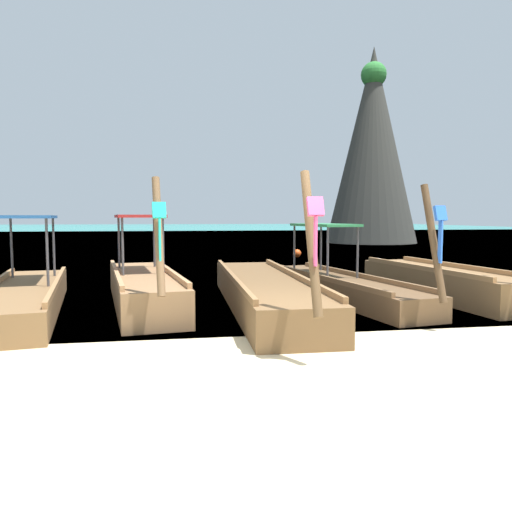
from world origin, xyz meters
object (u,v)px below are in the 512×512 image
(longtail_boat_red_ribbon, at_px, (25,295))
(mooring_buoy_far, at_px, (297,253))
(longtail_boat_turquoise_ribbon, at_px, (143,287))
(longtail_boat_pink_ribbon, at_px, (264,292))
(karst_rock, at_px, (374,149))
(longtail_boat_blue_ribbon, at_px, (339,285))
(longtail_boat_yellow_ribbon, at_px, (440,283))
(mooring_buoy_near, at_px, (378,265))

(longtail_boat_red_ribbon, bearing_deg, mooring_buoy_far, 54.49)
(longtail_boat_turquoise_ribbon, bearing_deg, longtail_boat_pink_ribbon, -15.43)
(longtail_boat_pink_ribbon, distance_m, karst_rock, 27.55)
(longtail_boat_turquoise_ribbon, xyz_separation_m, karst_rock, (14.65, 23.19, 6.25))
(mooring_buoy_far, bearing_deg, longtail_boat_red_ribbon, -125.51)
(longtail_boat_red_ribbon, xyz_separation_m, longtail_boat_pink_ribbon, (4.59, -0.27, -0.01))
(longtail_boat_blue_ribbon, xyz_separation_m, karst_rock, (10.37, 23.02, 6.33))
(longtail_boat_pink_ribbon, height_order, mooring_buoy_far, longtail_boat_pink_ribbon)
(longtail_boat_red_ribbon, distance_m, longtail_boat_yellow_ribbon, 8.76)
(mooring_buoy_near, bearing_deg, longtail_boat_turquoise_ribbon, -144.82)
(longtail_boat_pink_ribbon, bearing_deg, longtail_boat_turquoise_ribbon, 164.57)
(longtail_boat_red_ribbon, height_order, longtail_boat_turquoise_ribbon, longtail_boat_red_ribbon)
(karst_rock, bearing_deg, longtail_boat_blue_ribbon, -114.26)
(longtail_boat_red_ribbon, height_order, longtail_boat_pink_ribbon, longtail_boat_red_ribbon)
(longtail_boat_turquoise_ribbon, xyz_separation_m, mooring_buoy_near, (7.35, 5.18, -0.15))
(longtail_boat_blue_ribbon, xyz_separation_m, mooring_buoy_near, (3.08, 5.01, -0.07))
(longtail_boat_turquoise_ribbon, distance_m, longtail_boat_yellow_ribbon, 6.57)
(longtail_boat_turquoise_ribbon, distance_m, mooring_buoy_near, 8.99)
(longtail_boat_turquoise_ribbon, distance_m, longtail_boat_pink_ribbon, 2.50)
(longtail_boat_turquoise_ribbon, height_order, mooring_buoy_near, longtail_boat_turquoise_ribbon)
(longtail_boat_blue_ribbon, bearing_deg, mooring_buoy_far, 80.71)
(longtail_boat_turquoise_ribbon, relative_size, longtail_boat_blue_ribbon, 0.89)
(longtail_boat_yellow_ribbon, relative_size, mooring_buoy_near, 12.26)
(longtail_boat_turquoise_ribbon, relative_size, longtail_boat_pink_ribbon, 0.77)
(longtail_boat_pink_ribbon, bearing_deg, mooring_buoy_near, 49.79)
(longtail_boat_blue_ribbon, height_order, mooring_buoy_near, longtail_boat_blue_ribbon)
(longtail_boat_turquoise_ribbon, xyz_separation_m, longtail_boat_pink_ribbon, (2.41, -0.66, -0.07))
(karst_rock, bearing_deg, mooring_buoy_near, -112.05)
(longtail_boat_turquoise_ribbon, height_order, longtail_boat_blue_ribbon, longtail_boat_turquoise_ribbon)
(longtail_boat_red_ribbon, xyz_separation_m, mooring_buoy_far, (8.26, 11.58, -0.13))
(longtail_boat_blue_ribbon, bearing_deg, mooring_buoy_near, 58.44)
(longtail_boat_red_ribbon, height_order, mooring_buoy_near, longtail_boat_red_ribbon)
(mooring_buoy_near, bearing_deg, longtail_boat_pink_ribbon, -130.21)
(longtail_boat_yellow_ribbon, bearing_deg, mooring_buoy_near, 81.55)
(longtail_boat_red_ribbon, bearing_deg, longtail_boat_turquoise_ribbon, 10.17)
(karst_rock, height_order, mooring_buoy_near, karst_rock)
(longtail_boat_red_ribbon, xyz_separation_m, mooring_buoy_near, (9.54, 5.57, -0.09))
(longtail_boat_turquoise_ribbon, height_order, longtail_boat_pink_ribbon, longtail_boat_turquoise_ribbon)
(karst_rock, bearing_deg, longtail_boat_pink_ribbon, -117.16)
(longtail_boat_pink_ribbon, xyz_separation_m, longtail_boat_blue_ribbon, (1.87, 0.84, -0.01))
(longtail_boat_yellow_ribbon, bearing_deg, longtail_boat_turquoise_ribbon, 179.10)
(longtail_boat_red_ribbon, relative_size, longtail_boat_turquoise_ribbon, 1.15)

